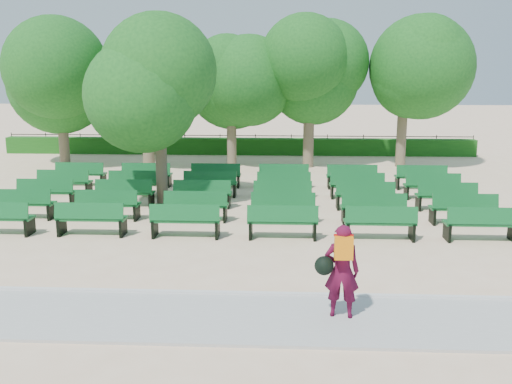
% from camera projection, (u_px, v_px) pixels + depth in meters
% --- Properties ---
extents(ground, '(120.00, 120.00, 0.00)m').
position_uv_depth(ground, '(201.00, 219.00, 18.07)').
color(ground, beige).
extents(paving, '(30.00, 2.20, 0.06)m').
position_uv_depth(paving, '(145.00, 317.00, 10.84)').
color(paving, '#AFAFAA').
rests_on(paving, ground).
extents(curb, '(30.00, 0.12, 0.10)m').
position_uv_depth(curb, '(158.00, 292.00, 11.96)').
color(curb, silver).
rests_on(curb, ground).
extents(hedge, '(26.00, 0.70, 0.90)m').
position_uv_depth(hedge, '(237.00, 146.00, 31.65)').
color(hedge, '#1A5917').
rests_on(hedge, ground).
extents(fence, '(26.00, 0.10, 1.02)m').
position_uv_depth(fence, '(238.00, 153.00, 32.13)').
color(fence, black).
rests_on(fence, ground).
extents(tree_line, '(21.80, 6.80, 7.04)m').
position_uv_depth(tree_line, '(231.00, 166.00, 27.84)').
color(tree_line, '#1B601C').
rests_on(tree_line, ground).
extents(bench_array, '(2.00, 0.76, 1.24)m').
position_uv_depth(bench_array, '(243.00, 205.00, 19.47)').
color(bench_array, '#0F5A25').
rests_on(bench_array, ground).
extents(tree_among, '(3.85, 3.85, 5.57)m').
position_uv_depth(tree_among, '(159.00, 94.00, 19.25)').
color(tree_among, brown).
rests_on(tree_among, ground).
extents(person, '(0.87, 0.54, 1.79)m').
position_uv_depth(person, '(340.00, 270.00, 10.60)').
color(person, '#4D0B26').
rests_on(person, ground).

